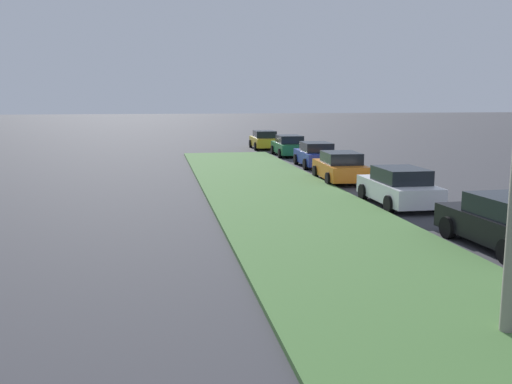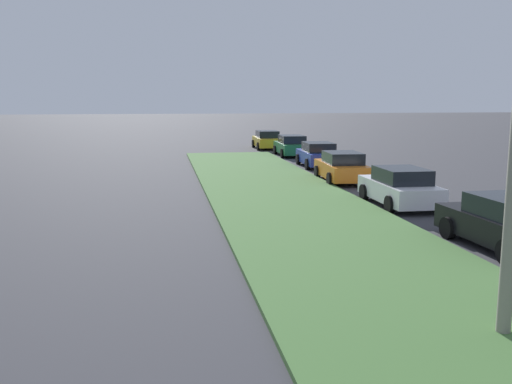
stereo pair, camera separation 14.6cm
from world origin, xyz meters
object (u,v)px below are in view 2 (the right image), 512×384
(parked_car_black, at_px, (507,224))
(parked_car_white, at_px, (400,187))
(parked_car_orange, at_px, (342,167))
(parked_car_green, at_px, (291,146))
(parked_car_yellow, at_px, (267,140))
(parked_car_blue, at_px, (318,155))

(parked_car_black, bearing_deg, parked_car_white, -0.11)
(parked_car_orange, height_order, parked_car_green, same)
(parked_car_white, height_order, parked_car_yellow, same)
(parked_car_black, relative_size, parked_car_orange, 1.00)
(parked_car_white, relative_size, parked_car_yellow, 1.00)
(parked_car_blue, bearing_deg, parked_car_black, -177.81)
(parked_car_blue, bearing_deg, parked_car_yellow, 5.75)
(parked_car_orange, bearing_deg, parked_car_black, -175.00)
(parked_car_green, bearing_deg, parked_car_blue, -178.18)
(parked_car_black, xyz_separation_m, parked_car_white, (6.41, 0.26, 0.00))
(parked_car_white, bearing_deg, parked_car_blue, -0.69)
(parked_car_yellow, bearing_deg, parked_car_black, -177.74)
(parked_car_black, relative_size, parked_car_yellow, 1.01)
(parked_car_green, bearing_deg, parked_car_black, -178.85)
(parked_car_white, distance_m, parked_car_green, 19.09)
(parked_car_black, height_order, parked_car_blue, same)
(parked_car_white, bearing_deg, parked_car_yellow, 1.71)
(parked_car_orange, xyz_separation_m, parked_car_blue, (6.10, -0.50, 0.00))
(parked_car_white, distance_m, parked_car_yellow, 24.99)
(parked_car_orange, xyz_separation_m, parked_car_yellow, (18.56, 0.25, 0.00))
(parked_car_black, bearing_deg, parked_car_blue, -2.54)
(parked_car_green, bearing_deg, parked_car_yellow, 7.43)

